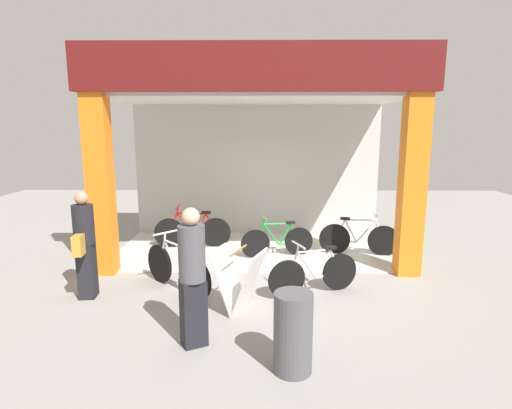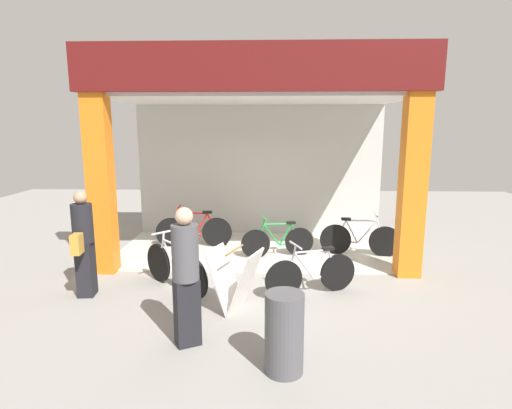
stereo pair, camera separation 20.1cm
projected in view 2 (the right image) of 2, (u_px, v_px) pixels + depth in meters
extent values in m
plane|color=gray|center=(255.00, 273.00, 7.60)|extent=(19.89, 19.89, 0.00)
cube|color=beige|center=(257.00, 249.00, 9.03)|extent=(5.95, 2.92, 0.02)
cube|color=#B7B7B2|center=(259.00, 169.00, 10.16)|extent=(5.95, 0.12, 3.23)
cube|color=orange|center=(101.00, 186.00, 7.39)|extent=(0.41, 0.36, 3.23)
cube|color=orange|center=(412.00, 187.00, 7.20)|extent=(0.41, 0.36, 3.23)
cube|color=#591414|center=(254.00, 67.00, 6.77)|extent=(6.15, 0.20, 0.79)
cube|color=silver|center=(257.00, 99.00, 8.43)|extent=(5.95, 2.92, 0.06)
cylinder|color=black|center=(299.00, 242.00, 8.57)|extent=(0.59, 0.17, 0.60)
cylinder|color=black|center=(256.00, 244.00, 8.41)|extent=(0.59, 0.17, 0.60)
cylinder|color=#198C33|center=(289.00, 243.00, 8.53)|extent=(0.40, 0.12, 0.08)
cylinder|color=#198C33|center=(285.00, 234.00, 8.48)|extent=(0.26, 0.09, 0.45)
cylinder|color=#198C33|center=(272.00, 235.00, 8.43)|extent=(0.37, 0.11, 0.47)
cylinder|color=#198C33|center=(277.00, 224.00, 8.41)|extent=(0.57, 0.15, 0.05)
cylinder|color=#198C33|center=(295.00, 233.00, 8.51)|extent=(0.20, 0.07, 0.40)
cylinder|color=#198C33|center=(260.00, 234.00, 8.38)|extent=(0.18, 0.07, 0.42)
cylinder|color=#198C33|center=(264.00, 222.00, 8.35)|extent=(0.06, 0.04, 0.12)
cylinder|color=#198C33|center=(265.00, 219.00, 8.34)|extent=(0.12, 0.41, 0.03)
cube|color=black|center=(291.00, 223.00, 8.46)|extent=(0.20, 0.13, 0.05)
cylinder|color=black|center=(335.00, 240.00, 8.64)|extent=(0.65, 0.13, 0.65)
cylinder|color=black|center=(385.00, 242.00, 8.47)|extent=(0.65, 0.13, 0.65)
cylinder|color=silver|center=(347.00, 241.00, 8.61)|extent=(0.44, 0.09, 0.08)
cylinder|color=silver|center=(352.00, 232.00, 8.55)|extent=(0.28, 0.07, 0.49)
cylinder|color=silver|center=(367.00, 232.00, 8.50)|extent=(0.40, 0.09, 0.51)
cylinder|color=silver|center=(361.00, 221.00, 8.48)|extent=(0.62, 0.12, 0.05)
cylinder|color=silver|center=(341.00, 230.00, 8.58)|extent=(0.22, 0.06, 0.43)
cylinder|color=silver|center=(380.00, 231.00, 8.45)|extent=(0.20, 0.06, 0.45)
cylinder|color=silver|center=(377.00, 218.00, 8.41)|extent=(0.06, 0.04, 0.13)
cylinder|color=silver|center=(376.00, 215.00, 8.40)|extent=(0.09, 0.45, 0.03)
cube|color=black|center=(346.00, 219.00, 8.52)|extent=(0.21, 0.12, 0.05)
cylinder|color=black|center=(217.00, 232.00, 9.18)|extent=(0.67, 0.08, 0.67)
cylinder|color=black|center=(171.00, 233.00, 9.17)|extent=(0.67, 0.08, 0.67)
cylinder|color=red|center=(206.00, 234.00, 9.18)|extent=(0.45, 0.06, 0.09)
cylinder|color=red|center=(202.00, 224.00, 9.14)|extent=(0.29, 0.05, 0.50)
cylinder|color=red|center=(187.00, 224.00, 9.14)|extent=(0.41, 0.06, 0.52)
cylinder|color=red|center=(193.00, 213.00, 9.09)|extent=(0.64, 0.07, 0.05)
cylinder|color=red|center=(212.00, 223.00, 9.14)|extent=(0.22, 0.05, 0.45)
cylinder|color=red|center=(175.00, 223.00, 9.13)|extent=(0.20, 0.05, 0.46)
cylinder|color=red|center=(179.00, 210.00, 9.08)|extent=(0.06, 0.04, 0.14)
cylinder|color=red|center=(179.00, 207.00, 9.06)|extent=(0.05, 0.47, 0.03)
cube|color=black|center=(207.00, 212.00, 9.09)|extent=(0.21, 0.11, 0.05)
cylinder|color=black|center=(338.00, 273.00, 6.74)|extent=(0.59, 0.26, 0.62)
cylinder|color=black|center=(284.00, 280.00, 6.43)|extent=(0.59, 0.26, 0.62)
cylinder|color=silver|center=(325.00, 275.00, 6.67)|extent=(0.40, 0.18, 0.08)
cylinder|color=silver|center=(321.00, 264.00, 6.61)|extent=(0.26, 0.13, 0.46)
cylinder|color=silver|center=(304.00, 266.00, 6.51)|extent=(0.37, 0.17, 0.48)
cylinder|color=silver|center=(311.00, 251.00, 6.51)|extent=(0.57, 0.25, 0.05)
cylinder|color=silver|center=(332.00, 261.00, 6.67)|extent=(0.20, 0.11, 0.42)
cylinder|color=silver|center=(290.00, 266.00, 6.42)|extent=(0.18, 0.10, 0.43)
cylinder|color=silver|center=(295.00, 249.00, 6.40)|extent=(0.06, 0.05, 0.13)
cylinder|color=silver|center=(296.00, 245.00, 6.39)|extent=(0.18, 0.41, 0.03)
cube|color=black|center=(328.00, 248.00, 6.60)|extent=(0.21, 0.16, 0.05)
cylinder|color=black|center=(194.00, 278.00, 6.42)|extent=(0.52, 0.49, 0.67)
cylinder|color=black|center=(159.00, 263.00, 7.15)|extent=(0.52, 0.49, 0.67)
cylinder|color=silver|center=(185.00, 276.00, 6.60)|extent=(0.35, 0.34, 0.09)
cylinder|color=silver|center=(181.00, 261.00, 6.62)|extent=(0.24, 0.23, 0.50)
cylinder|color=silver|center=(170.00, 257.00, 6.84)|extent=(0.32, 0.31, 0.52)
cylinder|color=silver|center=(174.00, 244.00, 6.71)|extent=(0.49, 0.47, 0.05)
cylinder|color=silver|center=(189.00, 263.00, 6.46)|extent=(0.18, 0.18, 0.45)
cylinder|color=silver|center=(161.00, 252.00, 7.03)|extent=(0.17, 0.16, 0.46)
cylinder|color=silver|center=(163.00, 236.00, 6.91)|extent=(0.07, 0.07, 0.14)
cylinder|color=silver|center=(164.00, 232.00, 6.89)|extent=(0.34, 0.36, 0.03)
cube|color=black|center=(185.00, 247.00, 6.48)|extent=(0.22, 0.21, 0.05)
cube|color=silver|center=(224.00, 279.00, 6.03)|extent=(0.54, 0.65, 0.94)
cube|color=silver|center=(245.00, 282.00, 5.90)|extent=(0.54, 0.65, 0.94)
cylinder|color=olive|center=(234.00, 250.00, 5.88)|extent=(0.23, 0.53, 0.03)
cube|color=black|center=(86.00, 269.00, 6.53)|extent=(0.27, 0.31, 0.88)
cylinder|color=black|center=(82.00, 223.00, 6.39)|extent=(0.35, 0.35, 0.61)
sphere|color=tan|center=(80.00, 197.00, 6.32)|extent=(0.20, 0.20, 0.20)
cube|color=#BF8C33|center=(77.00, 244.00, 6.16)|extent=(0.15, 0.23, 0.31)
cube|color=black|center=(187.00, 312.00, 5.06)|extent=(0.37, 0.35, 0.84)
cylinder|color=#4C4C51|center=(185.00, 253.00, 4.92)|extent=(0.44, 0.44, 0.68)
sphere|color=#D8AD8C|center=(184.00, 216.00, 4.84)|extent=(0.21, 0.21, 0.21)
cylinder|color=#4C4C51|center=(284.00, 333.00, 4.47)|extent=(0.43, 0.43, 0.91)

